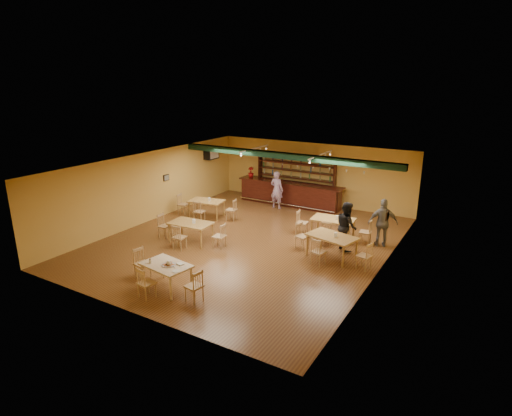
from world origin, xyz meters
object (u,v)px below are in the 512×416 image
Objects in this scene: dining_table_b at (333,229)px; patron_bar at (277,190)px; bar_counter at (290,194)px; near_table at (167,276)px; dining_table_a at (207,209)px; dining_table_d at (331,247)px; dining_table_c at (191,233)px; patron_right_a at (346,226)px.

dining_table_b is 0.89× the size of patron_bar.
near_table is at bearing -85.56° from bar_counter.
dining_table_a is 0.94× the size of dining_table_b.
dining_table_d is at bearing -50.99° from bar_counter.
dining_table_c reaches higher than near_table.
dining_table_d is 1.13× the size of near_table.
dining_table_b is at bearing 6.78° from patron_right_a.
bar_counter is 3.00× the size of patron_right_a.
near_table is at bearing 99.34° from patron_bar.
dining_table_a is 6.63m from dining_table_d.
dining_table_b is 0.90× the size of patron_right_a.
patron_right_a is at bearing 147.20° from patron_bar.
patron_right_a is at bearing 66.36° from near_table.
dining_table_a is at bearing -179.15° from dining_table_d.
dining_table_a is at bearing 178.32° from dining_table_b.
near_table is (1.72, -3.25, -0.01)m from dining_table_c.
dining_table_a is at bearing -123.17° from bar_counter.
patron_right_a is at bearing -43.62° from bar_counter.
dining_table_c reaches higher than dining_table_a.
patron_right_a is (3.52, 5.58, 0.50)m from near_table.
dining_table_d reaches higher than near_table.
patron_bar reaches higher than bar_counter.
bar_counter is 3.27× the size of dining_table_d.
dining_table_b reaches higher than dining_table_c.
bar_counter is at bearing -106.42° from patron_bar.
dining_table_a is at bearing 47.76° from patron_right_a.
near_table is at bearing -118.06° from dining_table_b.
dining_table_d is at bearing -75.42° from dining_table_b.
near_table is 6.61m from patron_right_a.
dining_table_d is (6.46, -1.47, 0.03)m from dining_table_a.
dining_table_d is (5.08, 1.33, 0.01)m from dining_table_c.
dining_table_a is at bearing 112.09° from dining_table_c.
near_table is 0.81× the size of patron_right_a.
dining_table_a is 6.79m from near_table.
dining_table_b is at bearing 123.19° from dining_table_d.
dining_table_d is at bearing 132.72° from patron_right_a.
dining_table_d is (4.11, -5.07, -0.16)m from bar_counter.
patron_bar is at bearing 105.30° from near_table.
dining_table_b is at bearing -6.84° from dining_table_a.
bar_counter is 0.94m from patron_bar.
bar_counter reaches higher than near_table.
dining_table_d is (0.64, -1.80, 0.01)m from dining_table_b.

